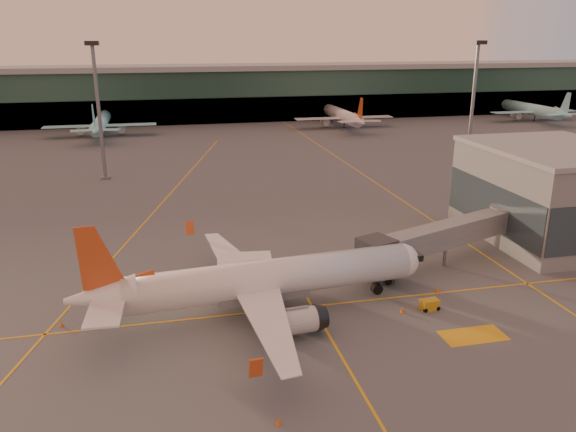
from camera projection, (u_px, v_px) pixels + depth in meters
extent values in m
plane|color=#4C4F54|center=(274.00, 336.00, 51.80)|extent=(600.00, 600.00, 0.00)
cube|color=gold|center=(264.00, 311.00, 56.44)|extent=(80.00, 0.25, 0.01)
cube|color=gold|center=(159.00, 206.00, 91.47)|extent=(31.30, 115.98, 0.01)
cube|color=gold|center=(345.00, 162.00, 123.11)|extent=(0.25, 160.00, 0.01)
cube|color=gold|center=(354.00, 378.00, 45.43)|extent=(0.25, 30.00, 0.01)
cube|color=gold|center=(473.00, 336.00, 51.88)|extent=(6.00, 3.00, 0.01)
cube|color=#19382D|center=(187.00, 96.00, 181.18)|extent=(400.00, 18.00, 16.00)
cube|color=gray|center=(185.00, 68.00, 178.49)|extent=(400.00, 20.00, 1.60)
cube|color=black|center=(189.00, 112.00, 174.52)|extent=(400.00, 1.00, 8.00)
cube|color=slate|center=(552.00, 195.00, 75.53)|extent=(18.00, 22.00, 12.00)
cube|color=#2D3D47|center=(492.00, 206.00, 73.95)|extent=(0.30, 21.60, 6.00)
cube|color=gray|center=(559.00, 149.00, 73.61)|extent=(18.40, 22.40, 0.60)
cylinder|color=slate|center=(99.00, 114.00, 105.03)|extent=(0.70, 0.70, 25.00)
cube|color=black|center=(92.00, 43.00, 101.15)|extent=(2.40, 2.40, 0.80)
cube|color=slate|center=(106.00, 178.00, 108.78)|extent=(1.60, 1.60, 0.50)
cylinder|color=slate|center=(473.00, 106.00, 117.14)|extent=(0.70, 0.70, 25.00)
cube|color=black|center=(479.00, 42.00, 113.25)|extent=(2.40, 2.40, 0.80)
cube|color=slate|center=(467.00, 163.00, 120.88)|extent=(1.60, 1.60, 0.50)
cylinder|color=white|center=(272.00, 277.00, 55.38)|extent=(28.94, 6.19, 3.69)
sphere|color=white|center=(402.00, 260.00, 59.57)|extent=(3.61, 3.61, 3.61)
cube|color=black|center=(411.00, 255.00, 59.73)|extent=(1.86, 2.53, 0.65)
cone|color=white|center=(101.00, 297.00, 50.61)|extent=(6.59, 4.04, 3.50)
cube|color=white|center=(105.00, 311.00, 47.82)|extent=(3.28, 6.10, 0.18)
cylinder|color=silver|center=(297.00, 321.00, 51.13)|extent=(4.05, 2.73, 2.40)
cylinder|color=black|center=(258.00, 318.00, 53.47)|extent=(1.77, 1.43, 1.66)
cylinder|color=black|center=(258.00, 313.00, 53.32)|extent=(0.33, 0.33, 1.01)
cube|color=white|center=(105.00, 282.00, 53.54)|extent=(4.24, 6.47, 0.18)
cylinder|color=silver|center=(264.00, 274.00, 61.29)|extent=(4.05, 2.73, 2.40)
cylinder|color=black|center=(246.00, 296.00, 57.82)|extent=(1.77, 1.43, 1.66)
cylinder|color=black|center=(246.00, 292.00, 57.66)|extent=(0.33, 0.33, 1.01)
cube|color=slate|center=(262.00, 290.00, 55.44)|extent=(9.33, 3.74, 1.48)
cylinder|color=black|center=(377.00, 288.00, 59.63)|extent=(1.22, 0.84, 1.16)
cube|color=slate|center=(446.00, 234.00, 66.53)|extent=(22.33, 10.65, 2.70)
cube|color=#2D3035|center=(376.00, 252.00, 61.12)|extent=(4.39, 4.39, 3.00)
cube|color=#2D3035|center=(385.00, 271.00, 63.12)|extent=(1.60, 2.40, 2.40)
cylinder|color=black|center=(388.00, 282.00, 62.35)|extent=(0.80, 0.40, 0.80)
cylinder|color=black|center=(381.00, 274.00, 64.39)|extent=(0.80, 0.40, 0.80)
cylinder|color=slate|center=(444.00, 255.00, 67.34)|extent=(0.50, 0.50, 2.69)
cylinder|color=slate|center=(506.00, 218.00, 72.60)|extent=(4.40, 4.40, 3.00)
cylinder|color=slate|center=(504.00, 237.00, 73.41)|extent=(2.40, 2.40, 2.69)
cube|color=#AF3F19|center=(248.00, 287.00, 60.13)|extent=(3.36, 2.68, 1.46)
cube|color=silver|center=(245.00, 268.00, 59.40)|extent=(5.89, 3.07, 2.72)
cylinder|color=black|center=(232.00, 295.00, 58.94)|extent=(0.91, 0.44, 0.88)
cylinder|color=black|center=(265.00, 294.00, 59.30)|extent=(0.91, 0.44, 0.88)
cube|color=#BB8A17|center=(430.00, 305.00, 56.69)|extent=(1.89, 1.24, 1.08)
cylinder|color=black|center=(425.00, 310.00, 56.17)|extent=(0.47, 0.26, 0.45)
cylinder|color=black|center=(438.00, 308.00, 56.59)|extent=(0.47, 0.26, 0.45)
cube|color=black|center=(377.00, 273.00, 64.23)|extent=(3.77, 2.89, 1.08)
cube|color=#BB8A17|center=(378.00, 267.00, 64.00)|extent=(1.87, 1.98, 0.89)
cylinder|color=black|center=(367.00, 277.00, 63.72)|extent=(0.75, 0.53, 0.69)
cylinder|color=black|center=(388.00, 278.00, 63.37)|extent=(0.75, 0.53, 0.69)
cone|color=#E1570B|center=(437.00, 290.00, 60.52)|extent=(0.49, 0.49, 0.63)
cube|color=#E1570B|center=(437.00, 292.00, 60.61)|extent=(0.43, 0.43, 0.03)
cone|color=#E1570B|center=(61.00, 324.00, 53.49)|extent=(0.40, 0.40, 0.51)
cube|color=#E1570B|center=(62.00, 326.00, 53.56)|extent=(0.35, 0.35, 0.03)
cone|color=#E1570B|center=(279.00, 421.00, 39.94)|extent=(0.42, 0.42, 0.54)
cube|color=#E1570B|center=(279.00, 424.00, 40.02)|extent=(0.37, 0.37, 0.03)
cone|color=#E1570B|center=(219.00, 246.00, 73.06)|extent=(0.44, 0.44, 0.55)
cube|color=#E1570B|center=(219.00, 248.00, 73.14)|extent=(0.38, 0.38, 0.03)
cone|color=#E1570B|center=(403.00, 310.00, 56.15)|extent=(0.48, 0.48, 0.61)
cube|color=#E1570B|center=(402.00, 312.00, 56.23)|extent=(0.41, 0.41, 0.03)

